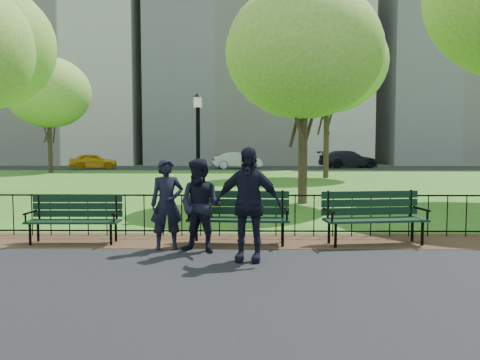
{
  "coord_description": "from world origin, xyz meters",
  "views": [
    {
      "loc": [
        0.77,
        -7.81,
        1.89
      ],
      "look_at": [
        0.64,
        1.5,
        1.24
      ],
      "focal_mm": 35.0,
      "sensor_mm": 36.0,
      "label": 1
    }
  ],
  "objects_px": {
    "tree_near_e": "(304,52)",
    "person_mid": "(201,206)",
    "park_bench_right_a": "(373,212)",
    "tree_far_w": "(49,93)",
    "tree_far_e": "(327,63)",
    "park_bench_main": "(221,209)",
    "park_bench_left_a": "(75,214)",
    "person_left": "(167,204)",
    "sedan_silver": "(237,160)",
    "lamppost": "(198,149)",
    "taxi": "(93,161)",
    "person_right": "(248,204)",
    "sedan_dark": "(348,159)"
  },
  "relations": [
    {
      "from": "park_bench_main",
      "to": "lamppost",
      "type": "relative_size",
      "value": 0.61
    },
    {
      "from": "tree_far_w",
      "to": "person_right",
      "type": "xyz_separation_m",
      "value": [
        14.71,
        -27.13,
        -4.99
      ]
    },
    {
      "from": "person_left",
      "to": "person_mid",
      "type": "height_order",
      "value": "person_mid"
    },
    {
      "from": "person_mid",
      "to": "taxi",
      "type": "bearing_deg",
      "value": 130.4
    },
    {
      "from": "tree_far_e",
      "to": "person_mid",
      "type": "height_order",
      "value": "tree_far_e"
    },
    {
      "from": "park_bench_right_a",
      "to": "person_right",
      "type": "xyz_separation_m",
      "value": [
        -2.45,
        -1.42,
        0.31
      ]
    },
    {
      "from": "tree_near_e",
      "to": "sedan_silver",
      "type": "distance_m",
      "value": 26.04
    },
    {
      "from": "park_bench_main",
      "to": "park_bench_left_a",
      "type": "relative_size",
      "value": 1.15
    },
    {
      "from": "sedan_dark",
      "to": "tree_far_w",
      "type": "bearing_deg",
      "value": 94.63
    },
    {
      "from": "park_bench_main",
      "to": "park_bench_right_a",
      "type": "distance_m",
      "value": 2.96
    },
    {
      "from": "person_right",
      "to": "park_bench_right_a",
      "type": "bearing_deg",
      "value": 39.29
    },
    {
      "from": "park_bench_main",
      "to": "sedan_silver",
      "type": "relative_size",
      "value": 0.47
    },
    {
      "from": "lamppost",
      "to": "park_bench_main",
      "type": "bearing_deg",
      "value": -77.76
    },
    {
      "from": "lamppost",
      "to": "tree_far_w",
      "type": "xyz_separation_m",
      "value": [
        -13.35,
        21.84,
        4.11
      ]
    },
    {
      "from": "park_bench_right_a",
      "to": "person_right",
      "type": "height_order",
      "value": "person_right"
    },
    {
      "from": "taxi",
      "to": "tree_near_e",
      "type": "bearing_deg",
      "value": -166.02
    },
    {
      "from": "tree_near_e",
      "to": "person_left",
      "type": "relative_size",
      "value": 4.35
    },
    {
      "from": "lamppost",
      "to": "taxi",
      "type": "relative_size",
      "value": 0.84
    },
    {
      "from": "park_bench_right_a",
      "to": "lamppost",
      "type": "xyz_separation_m",
      "value": [
        -3.81,
        3.87,
        1.2
      ]
    },
    {
      "from": "lamppost",
      "to": "sedan_dark",
      "type": "distance_m",
      "value": 31.97
    },
    {
      "from": "tree_far_e",
      "to": "person_mid",
      "type": "bearing_deg",
      "value": -105.44
    },
    {
      "from": "tree_far_w",
      "to": "person_mid",
      "type": "bearing_deg",
      "value": -62.39
    },
    {
      "from": "person_left",
      "to": "park_bench_left_a",
      "type": "bearing_deg",
      "value": 150.66
    },
    {
      "from": "lamppost",
      "to": "person_mid",
      "type": "xyz_separation_m",
      "value": [
        0.53,
        -4.68,
        -0.99
      ]
    },
    {
      "from": "tree_near_e",
      "to": "person_mid",
      "type": "distance_m",
      "value": 9.01
    },
    {
      "from": "park_bench_right_a",
      "to": "taxi",
      "type": "bearing_deg",
      "value": 108.87
    },
    {
      "from": "person_right",
      "to": "person_mid",
      "type": "bearing_deg",
      "value": 153.31
    },
    {
      "from": "person_left",
      "to": "sedan_silver",
      "type": "xyz_separation_m",
      "value": [
        0.6,
        32.76,
        -0.12
      ]
    },
    {
      "from": "person_mid",
      "to": "sedan_silver",
      "type": "bearing_deg",
      "value": 109.24
    },
    {
      "from": "park_bench_left_a",
      "to": "taxi",
      "type": "relative_size",
      "value": 0.45
    },
    {
      "from": "park_bench_main",
      "to": "person_mid",
      "type": "xyz_separation_m",
      "value": [
        -0.32,
        -0.77,
        0.16
      ]
    },
    {
      "from": "park_bench_left_a",
      "to": "park_bench_right_a",
      "type": "relative_size",
      "value": 0.88
    },
    {
      "from": "park_bench_main",
      "to": "person_left",
      "type": "xyz_separation_m",
      "value": [
        -0.97,
        -0.49,
        0.16
      ]
    },
    {
      "from": "taxi",
      "to": "person_left",
      "type": "bearing_deg",
      "value": -177.22
    },
    {
      "from": "tree_far_e",
      "to": "person_right",
      "type": "xyz_separation_m",
      "value": [
        -4.91,
        -21.39,
        -6.1
      ]
    },
    {
      "from": "person_left",
      "to": "sedan_silver",
      "type": "relative_size",
      "value": 0.38
    },
    {
      "from": "park_bench_right_a",
      "to": "sedan_silver",
      "type": "relative_size",
      "value": 0.47
    },
    {
      "from": "sedan_silver",
      "to": "tree_far_e",
      "type": "bearing_deg",
      "value": -167.79
    },
    {
      "from": "tree_near_e",
      "to": "tree_far_e",
      "type": "height_order",
      "value": "tree_far_e"
    },
    {
      "from": "person_right",
      "to": "taxi",
      "type": "relative_size",
      "value": 0.47
    },
    {
      "from": "person_mid",
      "to": "taxi",
      "type": "distance_m",
      "value": 34.72
    },
    {
      "from": "tree_far_e",
      "to": "person_mid",
      "type": "distance_m",
      "value": 22.44
    },
    {
      "from": "person_left",
      "to": "person_mid",
      "type": "relative_size",
      "value": 0.99
    },
    {
      "from": "park_bench_main",
      "to": "lamppost",
      "type": "bearing_deg",
      "value": 105.79
    },
    {
      "from": "park_bench_right_a",
      "to": "sedan_silver",
      "type": "xyz_separation_m",
      "value": [
        -3.34,
        32.23,
        0.09
      ]
    },
    {
      "from": "person_right",
      "to": "sedan_silver",
      "type": "bearing_deg",
      "value": 100.75
    },
    {
      "from": "park_bench_main",
      "to": "tree_far_e",
      "type": "distance_m",
      "value": 21.69
    },
    {
      "from": "lamppost",
      "to": "person_left",
      "type": "bearing_deg",
      "value": -91.61
    },
    {
      "from": "park_bench_right_a",
      "to": "tree_far_w",
      "type": "bearing_deg",
      "value": 115.89
    },
    {
      "from": "lamppost",
      "to": "park_bench_right_a",
      "type": "bearing_deg",
      "value": -45.44
    }
  ]
}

